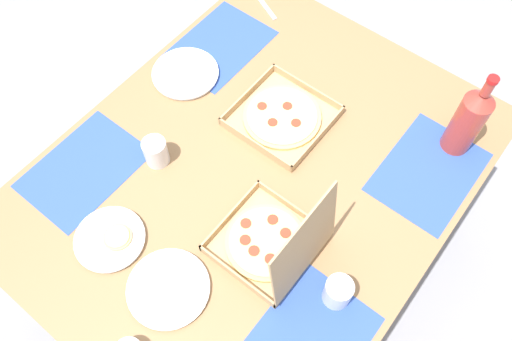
{
  "coord_description": "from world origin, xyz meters",
  "views": [
    {
      "loc": [
        0.63,
        0.49,
        2.15
      ],
      "look_at": [
        0.0,
        0.0,
        0.75
      ],
      "focal_mm": 36.71,
      "sensor_mm": 36.0,
      "label": 1
    }
  ],
  "objects_px": {
    "plate_near_left": "(111,239)",
    "plate_far_left": "(168,289)",
    "plate_middle": "(185,74)",
    "soda_bottle": "(469,120)",
    "cup_clear_right": "(338,292)",
    "pizza_box_corner_right": "(274,243)",
    "pizza_box_corner_left": "(282,117)",
    "cup_dark": "(156,152)"
  },
  "relations": [
    {
      "from": "pizza_box_corner_left",
      "to": "soda_bottle",
      "type": "xyz_separation_m",
      "value": [
        -0.26,
        0.49,
        0.12
      ]
    },
    {
      "from": "pizza_box_corner_right",
      "to": "cup_dark",
      "type": "bearing_deg",
      "value": -91.61
    },
    {
      "from": "plate_near_left",
      "to": "plate_far_left",
      "type": "distance_m",
      "value": 0.23
    },
    {
      "from": "soda_bottle",
      "to": "plate_middle",
      "type": "bearing_deg",
      "value": -69.7
    },
    {
      "from": "pizza_box_corner_right",
      "to": "soda_bottle",
      "type": "bearing_deg",
      "value": 159.59
    },
    {
      "from": "plate_middle",
      "to": "soda_bottle",
      "type": "relative_size",
      "value": 0.71
    },
    {
      "from": "plate_far_left",
      "to": "cup_dark",
      "type": "relative_size",
      "value": 2.44
    },
    {
      "from": "plate_middle",
      "to": "cup_clear_right",
      "type": "bearing_deg",
      "value": 68.86
    },
    {
      "from": "pizza_box_corner_left",
      "to": "cup_dark",
      "type": "xyz_separation_m",
      "value": [
        0.36,
        -0.21,
        0.03
      ]
    },
    {
      "from": "plate_middle",
      "to": "cup_dark",
      "type": "bearing_deg",
      "value": 27.63
    },
    {
      "from": "pizza_box_corner_left",
      "to": "pizza_box_corner_right",
      "type": "relative_size",
      "value": 0.96
    },
    {
      "from": "pizza_box_corner_right",
      "to": "pizza_box_corner_left",
      "type": "bearing_deg",
      "value": -146.17
    },
    {
      "from": "cup_dark",
      "to": "cup_clear_right",
      "type": "bearing_deg",
      "value": 88.42
    },
    {
      "from": "plate_far_left",
      "to": "plate_near_left",
      "type": "bearing_deg",
      "value": -90.99
    },
    {
      "from": "plate_near_left",
      "to": "cup_dark",
      "type": "xyz_separation_m",
      "value": [
        -0.28,
        -0.08,
        0.04
      ]
    },
    {
      "from": "plate_near_left",
      "to": "cup_clear_right",
      "type": "bearing_deg",
      "value": 113.62
    },
    {
      "from": "cup_clear_right",
      "to": "plate_middle",
      "type": "bearing_deg",
      "value": -111.14
    },
    {
      "from": "cup_dark",
      "to": "plate_near_left",
      "type": "bearing_deg",
      "value": 16.26
    },
    {
      "from": "cup_dark",
      "to": "pizza_box_corner_right",
      "type": "bearing_deg",
      "value": 88.39
    },
    {
      "from": "pizza_box_corner_left",
      "to": "plate_far_left",
      "type": "xyz_separation_m",
      "value": [
        0.65,
        0.1,
        -0.0
      ]
    },
    {
      "from": "pizza_box_corner_left",
      "to": "plate_far_left",
      "type": "relative_size",
      "value": 1.28
    },
    {
      "from": "pizza_box_corner_left",
      "to": "pizza_box_corner_right",
      "type": "xyz_separation_m",
      "value": [
        0.38,
        0.25,
        0.04
      ]
    },
    {
      "from": "pizza_box_corner_right",
      "to": "cup_clear_right",
      "type": "bearing_deg",
      "value": 88.48
    },
    {
      "from": "plate_middle",
      "to": "plate_far_left",
      "type": "distance_m",
      "value": 0.75
    },
    {
      "from": "soda_bottle",
      "to": "cup_dark",
      "type": "distance_m",
      "value": 0.94
    },
    {
      "from": "soda_bottle",
      "to": "cup_clear_right",
      "type": "xyz_separation_m",
      "value": [
        0.64,
        -0.02,
        -0.09
      ]
    },
    {
      "from": "pizza_box_corner_right",
      "to": "plate_far_left",
      "type": "relative_size",
      "value": 1.33
    },
    {
      "from": "plate_far_left",
      "to": "cup_clear_right",
      "type": "relative_size",
      "value": 2.45
    },
    {
      "from": "pizza_box_corner_right",
      "to": "plate_middle",
      "type": "height_order",
      "value": "pizza_box_corner_right"
    },
    {
      "from": "pizza_box_corner_left",
      "to": "cup_clear_right",
      "type": "height_order",
      "value": "cup_clear_right"
    },
    {
      "from": "pizza_box_corner_left",
      "to": "cup_dark",
      "type": "height_order",
      "value": "cup_dark"
    },
    {
      "from": "plate_middle",
      "to": "pizza_box_corner_left",
      "type": "bearing_deg",
      "value": 98.98
    },
    {
      "from": "soda_bottle",
      "to": "cup_dark",
      "type": "bearing_deg",
      "value": -48.3
    },
    {
      "from": "pizza_box_corner_left",
      "to": "cup_clear_right",
      "type": "bearing_deg",
      "value": 50.76
    },
    {
      "from": "pizza_box_corner_left",
      "to": "plate_far_left",
      "type": "bearing_deg",
      "value": 8.71
    },
    {
      "from": "pizza_box_corner_right",
      "to": "cup_clear_right",
      "type": "xyz_separation_m",
      "value": [
        0.01,
        0.22,
        -0.0
      ]
    },
    {
      "from": "pizza_box_corner_left",
      "to": "cup_clear_right",
      "type": "relative_size",
      "value": 3.13
    },
    {
      "from": "plate_far_left",
      "to": "pizza_box_corner_left",
      "type": "bearing_deg",
      "value": -171.29
    },
    {
      "from": "plate_near_left",
      "to": "pizza_box_corner_left",
      "type": "bearing_deg",
      "value": 168.71
    },
    {
      "from": "plate_near_left",
      "to": "soda_bottle",
      "type": "relative_size",
      "value": 0.63
    },
    {
      "from": "cup_clear_right",
      "to": "cup_dark",
      "type": "bearing_deg",
      "value": -91.58
    },
    {
      "from": "cup_dark",
      "to": "soda_bottle",
      "type": "bearing_deg",
      "value": 131.7
    }
  ]
}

